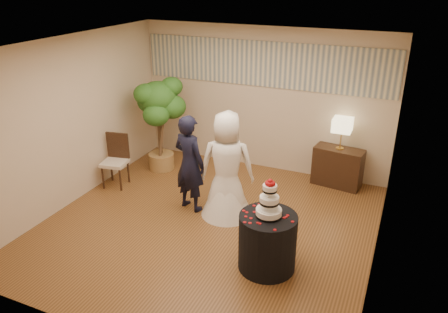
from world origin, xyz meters
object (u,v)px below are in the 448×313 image
at_px(groom, 190,163).
at_px(cake_table, 267,242).
at_px(wedding_cake, 269,198).
at_px(table_lamp, 341,134).
at_px(bride, 227,165).
at_px(side_chair, 114,161).
at_px(console, 338,167).
at_px(ficus_tree, 159,124).

xyz_separation_m(groom, cake_table, (1.69, -1.02, -0.42)).
xyz_separation_m(wedding_cake, table_lamp, (0.42, 2.87, -0.04)).
bearing_deg(bride, wedding_cake, 118.99).
height_order(groom, table_lamp, groom).
height_order(cake_table, table_lamp, table_lamp).
distance_m(wedding_cake, side_chair, 3.61).
relative_size(table_lamp, side_chair, 0.59).
relative_size(groom, console, 1.87).
height_order(cake_table, wedding_cake, wedding_cake).
xyz_separation_m(groom, ficus_tree, (-1.28, 1.17, 0.13)).
height_order(bride, console, bride).
relative_size(console, side_chair, 0.90).
relative_size(bride, cake_table, 2.21).
relative_size(wedding_cake, console, 0.61).
height_order(groom, console, groom).
distance_m(groom, cake_table, 2.02).
distance_m(wedding_cake, ficus_tree, 3.69).
relative_size(table_lamp, ficus_tree, 0.31).
bearing_deg(wedding_cake, table_lamp, 81.72).
height_order(bride, cake_table, bride).
height_order(bride, table_lamp, bride).
distance_m(wedding_cake, table_lamp, 2.90).
xyz_separation_m(groom, bride, (0.64, 0.05, 0.06)).
bearing_deg(table_lamp, groom, -138.73).
xyz_separation_m(console, side_chair, (-3.77, -1.67, 0.12)).
bearing_deg(cake_table, ficus_tree, 143.65).
xyz_separation_m(wedding_cake, ficus_tree, (-2.97, 2.19, -0.12)).
distance_m(bride, ficus_tree, 2.23).
height_order(cake_table, ficus_tree, ficus_tree).
relative_size(groom, bride, 0.93).
distance_m(groom, wedding_cake, 1.99).
bearing_deg(ficus_tree, console, 11.30).
relative_size(wedding_cake, table_lamp, 0.92).
bearing_deg(groom, ficus_tree, -26.93).
bearing_deg(groom, bride, -159.66).
bearing_deg(side_chair, cake_table, -30.06).
bearing_deg(cake_table, groom, 148.99).
bearing_deg(cake_table, wedding_cake, 0.00).
distance_m(cake_table, ficus_tree, 3.73).
bearing_deg(bride, ficus_tree, -45.61).
bearing_deg(cake_table, side_chair, 160.43).
bearing_deg(ficus_tree, side_chair, -111.01).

